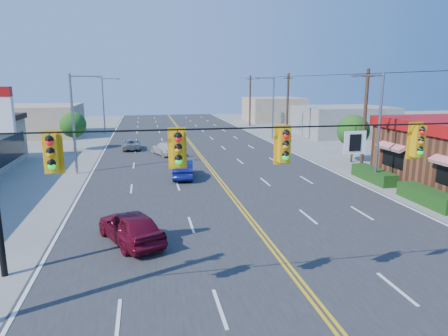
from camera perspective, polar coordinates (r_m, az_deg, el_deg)
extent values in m
plane|color=gray|center=(14.83, 12.47, -17.89)|extent=(160.00, 160.00, 0.00)
cube|color=#2D2D30|center=(32.95, -1.55, -0.65)|extent=(20.00, 120.00, 0.06)
cylinder|color=black|center=(12.94, 13.69, 5.80)|extent=(24.00, 0.05, 0.05)
cube|color=white|center=(13.56, 18.19, 3.47)|extent=(0.75, 0.04, 0.75)
cube|color=#D89E0C|center=(12.09, -23.38, 1.96)|extent=(0.55, 0.34, 1.25)
cube|color=#D89E0C|center=(11.86, -6.61, 2.70)|extent=(0.55, 0.34, 1.25)
cube|color=#D89E0C|center=(12.56, 8.58, 3.18)|extent=(0.55, 0.34, 1.25)
cube|color=#D89E0C|center=(14.83, 25.96, 3.45)|extent=(0.55, 0.34, 1.25)
cube|color=#194214|center=(29.92, 23.58, -2.19)|extent=(1.20, 9.00, 0.90)
cylinder|color=gray|center=(30.67, 21.26, 5.09)|extent=(0.20, 0.20, 8.00)
cylinder|color=gray|center=(29.90, 20.01, 12.33)|extent=(2.20, 0.12, 0.12)
cube|color=gray|center=(29.35, 18.12, 12.38)|extent=(0.50, 0.25, 0.15)
cylinder|color=gray|center=(52.42, 7.03, 8.45)|extent=(0.20, 0.20, 8.00)
cylinder|color=gray|center=(51.98, 5.96, 12.63)|extent=(2.20, 0.12, 0.12)
cube|color=gray|center=(51.67, 4.77, 12.60)|extent=(0.50, 0.25, 0.15)
cylinder|color=gray|center=(34.28, -20.73, 5.80)|extent=(0.20, 0.20, 8.00)
cylinder|color=gray|center=(33.95, -19.35, 12.28)|extent=(2.20, 0.12, 0.12)
cube|color=gray|center=(33.83, -17.45, 12.32)|extent=(0.50, 0.25, 0.15)
cylinder|color=gray|center=(60.01, -16.83, 8.49)|extent=(0.20, 0.20, 8.00)
cylinder|color=gray|center=(59.83, -15.99, 12.18)|extent=(2.20, 0.12, 0.12)
cube|color=gray|center=(59.75, -14.91, 12.19)|extent=(0.50, 0.25, 0.15)
cylinder|color=#47301E|center=(34.66, 19.44, 6.29)|extent=(0.28, 0.28, 8.40)
cylinder|color=#47301E|center=(50.92, 9.05, 8.50)|extent=(0.28, 0.28, 8.40)
cylinder|color=#47301E|center=(68.06, 3.74, 9.53)|extent=(0.28, 0.28, 8.40)
cylinder|color=#47301E|center=(39.14, 17.79, 2.34)|extent=(0.20, 0.20, 2.10)
sphere|color=#235B19|center=(38.88, 17.97, 5.09)|extent=(2.94, 2.94, 2.94)
cylinder|color=#47301E|center=(46.72, -20.59, 3.60)|extent=(0.20, 0.20, 2.00)
sphere|color=#235B19|center=(46.50, -20.75, 5.80)|extent=(2.80, 2.80, 2.80)
cube|color=gray|center=(58.75, 16.67, 6.47)|extent=(12.00, 10.00, 4.00)
cube|color=tan|center=(61.63, -25.12, 6.17)|extent=(11.00, 12.00, 4.20)
cube|color=tan|center=(77.78, 7.06, 8.32)|extent=(10.00, 10.00, 4.40)
imported|color=maroon|center=(19.12, -13.19, -8.30)|extent=(3.53, 4.88, 1.54)
imported|color=navy|center=(31.09, -5.85, -0.22)|extent=(1.97, 4.42, 1.41)
imported|color=beige|center=(41.14, -8.31, 2.72)|extent=(3.32, 4.99, 1.34)
imported|color=#A8A7AD|center=(45.16, -13.07, 3.25)|extent=(2.01, 4.20, 1.15)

